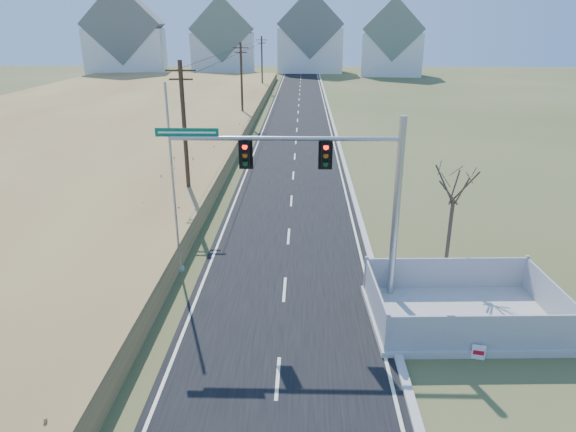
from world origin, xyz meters
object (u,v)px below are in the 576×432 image
at_px(open_sign, 478,352).
at_px(fence_enclosure, 461,314).
at_px(traffic_signal_mast, 349,193).
at_px(flagpole, 175,201).
at_px(bare_tree, 455,183).

bearing_deg(open_sign, fence_enclosure, 98.94).
relative_size(traffic_signal_mast, open_sign, 17.23).
distance_m(fence_enclosure, open_sign, 2.49).
distance_m(traffic_signal_mast, open_sign, 7.46).
height_order(open_sign, flagpole, flagpole).
height_order(fence_enclosure, bare_tree, bare_tree).
bearing_deg(bare_tree, open_sign, -93.95).
bearing_deg(traffic_signal_mast, flagpole, 162.20).
distance_m(fence_enclosure, flagpole, 13.12).
xyz_separation_m(traffic_signal_mast, flagpole, (-7.63, 2.37, -1.23)).
bearing_deg(open_sign, traffic_signal_mast, 147.50).
relative_size(fence_enclosure, open_sign, 13.04).
xyz_separation_m(traffic_signal_mast, open_sign, (4.31, -4.19, -4.41)).
bearing_deg(open_sign, bare_tree, 97.73).
height_order(traffic_signal_mast, open_sign, traffic_signal_mast).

